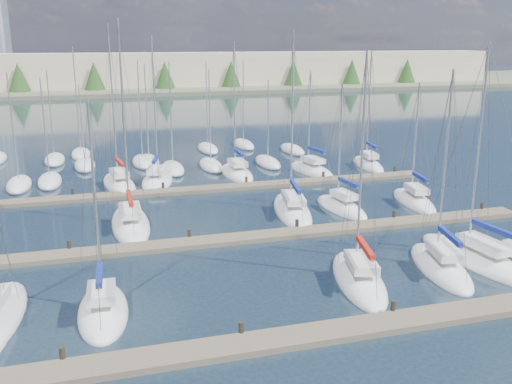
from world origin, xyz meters
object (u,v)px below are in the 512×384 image
object	(u,v)px
sailboat_d	(359,278)
sailboat_k	(292,210)
sailboat_n	(119,184)
sailboat_l	(341,207)
sailboat_m	(414,201)
sailboat_f	(477,259)
sailboat_c	(103,311)
sailboat_q	(311,170)
sailboat_r	(368,164)
sailboat_o	(157,181)
sailboat_i	(131,223)
sailboat_p	(237,173)
sailboat_e	(440,267)

from	to	relation	value
sailboat_d	sailboat_k	bearing A→B (deg)	99.44
sailboat_n	sailboat_l	size ratio (longest dim) A/B	1.43
sailboat_m	sailboat_f	bearing A→B (deg)	-94.80
sailboat_d	sailboat_f	size ratio (longest dim) A/B	0.97
sailboat_d	sailboat_c	size ratio (longest dim) A/B	1.19
sailboat_q	sailboat_f	xyz separation A→B (m)	(0.67, -26.63, 0.00)
sailboat_n	sailboat_r	world-z (taller)	sailboat_n
sailboat_f	sailboat_k	size ratio (longest dim) A/B	0.95
sailboat_d	sailboat_r	xyz separation A→B (m)	(15.01, 28.07, 0.01)
sailboat_k	sailboat_o	world-z (taller)	sailboat_k
sailboat_m	sailboat_c	bearing A→B (deg)	-142.92
sailboat_c	sailboat_i	xyz separation A→B (m)	(2.48, 14.18, 0.01)
sailboat_q	sailboat_p	size ratio (longest dim) A/B	0.80
sailboat_o	sailboat_m	size ratio (longest dim) A/B	1.35
sailboat_c	sailboat_p	bearing A→B (deg)	65.79
sailboat_n	sailboat_o	distance (m)	3.68
sailboat_f	sailboat_q	bearing A→B (deg)	85.19
sailboat_f	sailboat_p	distance (m)	28.89
sailboat_l	sailboat_r	xyz separation A→B (m)	(9.87, 14.46, 0.01)
sailboat_c	sailboat_n	bearing A→B (deg)	87.80
sailboat_d	sailboat_p	bearing A→B (deg)	103.44
sailboat_k	sailboat_p	bearing A→B (deg)	104.92
sailboat_l	sailboat_o	world-z (taller)	sailboat_o
sailboat_p	sailboat_m	size ratio (longest dim) A/B	1.29
sailboat_q	sailboat_o	world-z (taller)	sailboat_o
sailboat_l	sailboat_c	distance (m)	23.87
sailboat_n	sailboat_o	world-z (taller)	sailboat_n
sailboat_r	sailboat_m	bearing A→B (deg)	-93.20
sailboat_p	sailboat_o	xyz separation A→B (m)	(-8.36, -1.05, 0.01)
sailboat_q	sailboat_i	size ratio (longest dim) A/B	0.71
sailboat_e	sailboat_i	size ratio (longest dim) A/B	0.80
sailboat_i	sailboat_f	bearing A→B (deg)	-32.43
sailboat_n	sailboat_l	xyz separation A→B (m)	(17.20, -13.38, -0.01)
sailboat_p	sailboat_o	size ratio (longest dim) A/B	0.96
sailboat_k	sailboat_e	bearing A→B (deg)	-60.55
sailboat_q	sailboat_l	distance (m)	13.94
sailboat_q	sailboat_r	world-z (taller)	sailboat_r
sailboat_c	sailboat_e	size ratio (longest dim) A/B	0.91
sailboat_d	sailboat_f	distance (m)	8.62
sailboat_d	sailboat_r	world-z (taller)	sailboat_d
sailboat_k	sailboat_m	xyz separation A→B (m)	(11.00, -0.41, -0.01)
sailboat_q	sailboat_o	size ratio (longest dim) A/B	0.76
sailboat_c	sailboat_k	size ratio (longest dim) A/B	0.77
sailboat_q	sailboat_r	size ratio (longest dim) A/B	0.86
sailboat_c	sailboat_k	world-z (taller)	sailboat_k
sailboat_i	sailboat_k	bearing A→B (deg)	0.31
sailboat_r	sailboat_k	distance (m)	19.85
sailboat_n	sailboat_p	distance (m)	12.10
sailboat_c	sailboat_e	distance (m)	20.06
sailboat_f	sailboat_r	xyz separation A→B (m)	(6.42, 27.43, 0.01)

